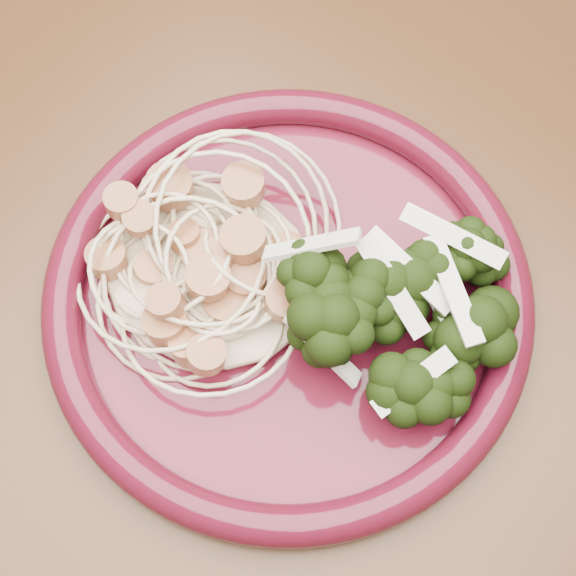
# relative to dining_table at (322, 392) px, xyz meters

# --- Properties ---
(dining_table) EXTENTS (1.20, 0.80, 0.75)m
(dining_table) POSITION_rel_dining_table_xyz_m (0.00, 0.00, 0.00)
(dining_table) COLOR #472814
(dining_table) RESTS_ON ground
(dinner_plate) EXTENTS (0.38, 0.38, 0.02)m
(dinner_plate) POSITION_rel_dining_table_xyz_m (-0.04, 0.01, 0.11)
(dinner_plate) COLOR #510F1E
(dinner_plate) RESTS_ON dining_table
(spaghetti_pile) EXTENTS (0.17, 0.16, 0.03)m
(spaghetti_pile) POSITION_rel_dining_table_xyz_m (-0.08, -0.01, 0.12)
(spaghetti_pile) COLOR beige
(spaghetti_pile) RESTS_ON dinner_plate
(scallop_cluster) EXTENTS (0.18, 0.18, 0.05)m
(scallop_cluster) POSITION_rel_dining_table_xyz_m (-0.08, -0.01, 0.16)
(scallop_cluster) COLOR #AF734B
(scallop_cluster) RESTS_ON spaghetti_pile
(broccoli_pile) EXTENTS (0.15, 0.18, 0.06)m
(broccoli_pile) POSITION_rel_dining_table_xyz_m (0.02, 0.03, 0.13)
(broccoli_pile) COLOR black
(broccoli_pile) RESTS_ON dinner_plate
(onion_garnish) EXTENTS (0.10, 0.12, 0.06)m
(onion_garnish) POSITION_rel_dining_table_xyz_m (0.02, 0.03, 0.17)
(onion_garnish) COLOR beige
(onion_garnish) RESTS_ON broccoli_pile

